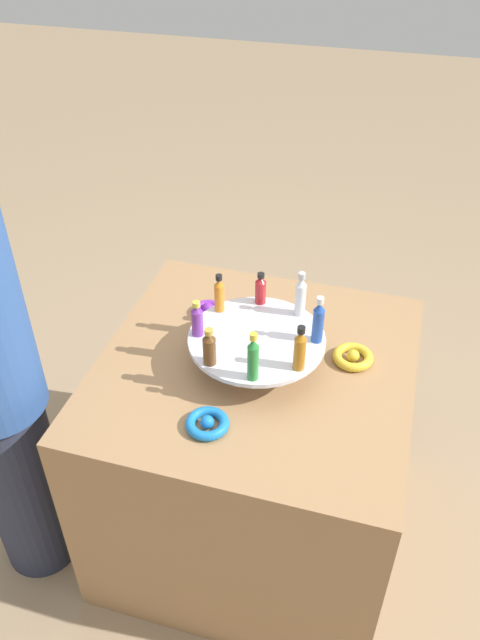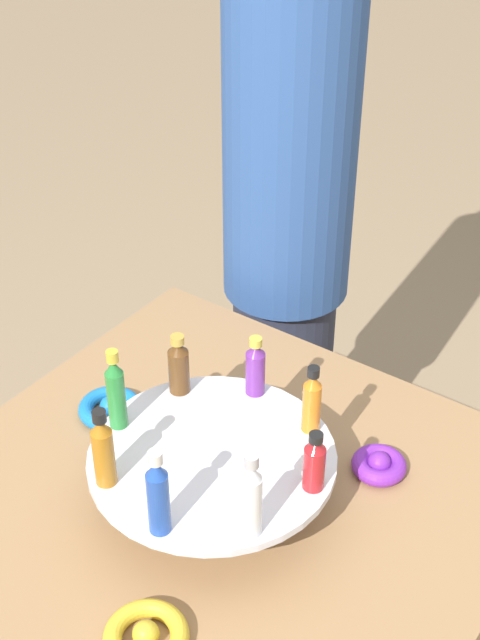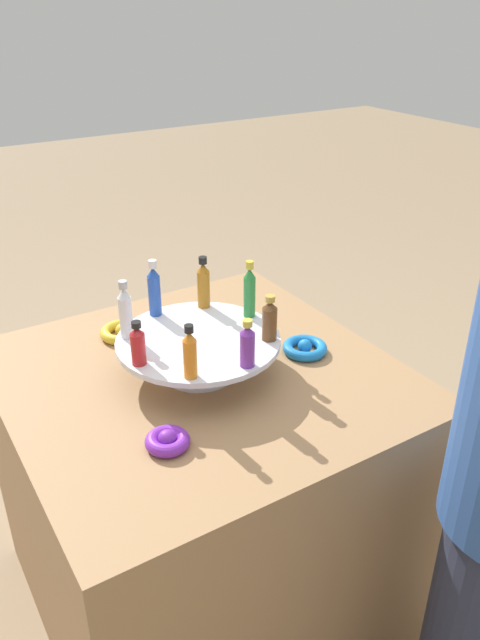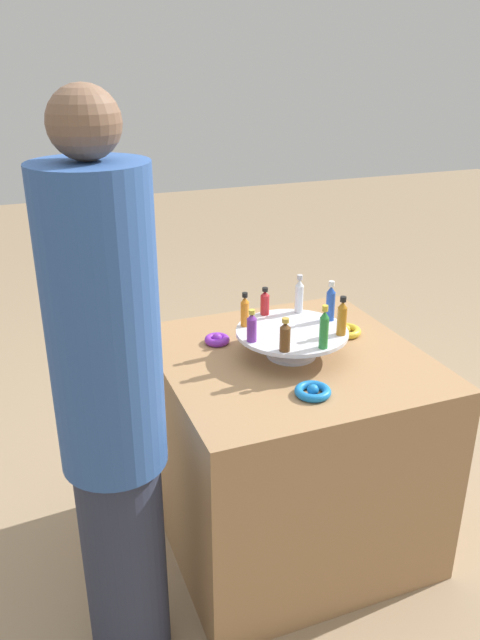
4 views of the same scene
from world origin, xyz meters
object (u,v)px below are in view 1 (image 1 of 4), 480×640
Objects in this scene: display_stand at (257,344)px; bottle_brown at (209,348)px; bottle_red at (261,289)px; ribbon_bow_purple at (208,310)px; ribbon_bow_gold at (353,357)px; bottle_green at (253,358)px; ribbon_bow_blue at (207,423)px; bottle_orange at (219,294)px; bottle_amber at (300,350)px; bottle_purple at (197,320)px; bottle_clear at (301,296)px; bottle_blue at (318,321)px.

display_stand is 3.45× the size of bottle_brown.
bottle_red is 0.20m from ribbon_bow_purple.
ribbon_bow_purple is 0.45m from ribbon_bow_gold.
ribbon_bow_blue is (0.08, 0.10, -0.14)m from bottle_green.
bottle_orange is at bearing -78.78° from bottle_brown.
ribbon_bow_gold is (-0.12, -0.17, -0.13)m from bottle_amber.
bottle_brown is at bearing 123.72° from bottle_purple.
bottle_green reaches higher than bottle_clear.
bottle_purple is 0.27m from ribbon_bow_blue.
bottle_brown is (-0.07, 0.10, 0.00)m from bottle_purple.
bottle_orange is at bearing 126.89° from ribbon_bow_purple.
ribbon_bow_gold is at bearing -161.78° from display_stand.
bottle_purple is 1.08× the size of bottle_red.
bottle_purple is at bearing 78.72° from bottle_orange.
bottle_green is 0.12m from bottle_amber.
bottle_amber reaches higher than bottle_purple.
bottle_blue is 0.22m from bottle_red.
bottle_blue is at bearing 168.72° from bottle_orange.
bottle_purple is at bearing 56.22° from bottle_red.
bottle_brown is 0.28m from bottle_red.
ribbon_bow_purple is at bearing -41.78° from display_stand.
bottle_blue is (-0.24, -0.16, 0.01)m from bottle_brown.
display_stand is 3.77× the size of bottle_red.
bottle_red reaches higher than ribbon_bow_gold.
bottle_brown is 0.12m from bottle_green.
bottle_orange is at bearing -33.78° from display_stand.
bottle_green reaches higher than bottle_brown.
bottle_blue is 1.19× the size of bottle_orange.
bottle_blue reaches higher than ribbon_bow_purple.
bottle_purple reaches higher than bottle_red.
bottle_red is (-0.06, -0.28, -0.00)m from bottle_brown.
bottle_clear is 1.40× the size of bottle_red.
bottle_clear is (0.07, -0.10, -0.00)m from bottle_blue.
bottle_clear is at bearing -168.78° from bottle_orange.
bottle_clear reaches higher than bottle_amber.
bottle_clear is at bearing -78.78° from bottle_amber.
bottle_green is 0.31m from bottle_red.
ribbon_bow_blue is at bearing 113.62° from bottle_purple.
ribbon_bow_blue is 0.97× the size of ribbon_bow_gold.
bottle_red is at bearing -56.28° from bottle_amber.
bottle_purple is 0.76× the size of bottle_green.
ribbon_bow_purple is (0.11, -0.30, -0.12)m from bottle_brown.
bottle_green reaches higher than ribbon_bow_gold.
display_stand reaches higher than ribbon_bow_blue.
ribbon_bow_blue is at bearing 54.31° from bottle_blue.
ribbon_bow_purple is (0.16, -0.02, -0.12)m from bottle_red.
ribbon_bow_purple is 0.45m from ribbon_bow_blue.
bottle_brown reaches higher than ribbon_bow_purple.
bottle_red is at bearing -11.28° from bottle_clear.
bottle_orange is 1.04× the size of ribbon_bow_gold.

